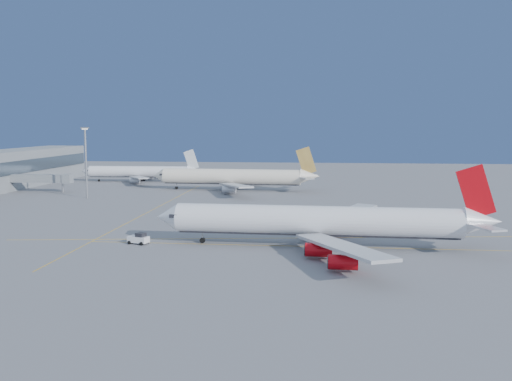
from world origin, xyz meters
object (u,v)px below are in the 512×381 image
Objects in this scene: airliner_virgin at (323,221)px; pushback_tug at (139,239)px; airliner_etihad at (235,177)px; light_mast at (86,157)px; airliner_third at (141,172)px.

airliner_virgin is 39.30m from pushback_tug.
airliner_etihad is at bearing 110.46° from airliner_virgin.
light_mast is at bearing 137.44° from pushback_tug.
airliner_virgin reaches higher than pushback_tug.
light_mast is (-47.40, -29.22, 9.21)m from airliner_etihad.
light_mast is (-80.24, 70.30, 9.13)m from airliner_virgin.
airliner_virgin is at bearing -68.48° from airliner_etihad.
light_mast is at bearing -92.78° from airliner_third.
pushback_tug is at bearing -175.63° from airliner_virgin.
pushback_tug is (40.05, -129.66, -3.28)m from airliner_third.
airliner_virgin is 107.07m from light_mast.
light_mast is (-41.20, 71.78, 13.30)m from pushback_tug.
airliner_third is at bearing 123.87° from airliner_virgin.
airliner_etihad is (-32.85, 99.52, -0.08)m from airliner_virgin.
pushback_tug is 0.20× the size of light_mast.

